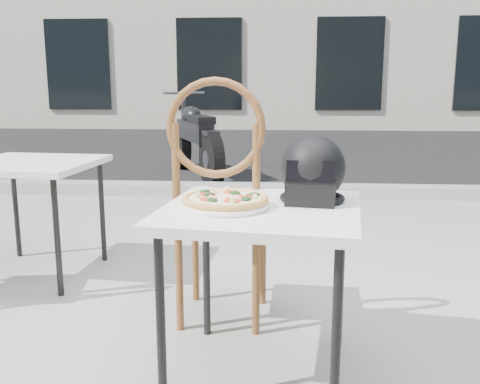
# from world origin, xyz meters

# --- Properties ---
(ground) EXTENTS (80.00, 80.00, 0.00)m
(ground) POSITION_xyz_m (0.00, 0.00, 0.00)
(ground) COLOR #9C9994
(ground) RESTS_ON ground
(street_asphalt) EXTENTS (30.00, 8.00, 0.00)m
(street_asphalt) POSITION_xyz_m (0.00, 7.00, 0.00)
(street_asphalt) COLOR black
(street_asphalt) RESTS_ON ground
(curb) EXTENTS (30.00, 0.25, 0.12)m
(curb) POSITION_xyz_m (0.00, 3.00, 0.06)
(curb) COLOR gray
(curb) RESTS_ON ground
(building_across) EXTENTS (16.00, 6.06, 7.00)m
(building_across) POSITION_xyz_m (-0.00, 13.99, 3.50)
(building_across) COLOR beige
(building_across) RESTS_ON ground
(cafe_table_main) EXTENTS (0.81, 0.81, 0.69)m
(cafe_table_main) POSITION_xyz_m (-0.07, -0.45, 0.62)
(cafe_table_main) COLOR white
(cafe_table_main) RESTS_ON ground
(plate) EXTENTS (0.36, 0.36, 0.02)m
(plate) POSITION_xyz_m (-0.20, -0.48, 0.70)
(plate) COLOR white
(plate) RESTS_ON cafe_table_main
(pizza) EXTENTS (0.35, 0.35, 0.04)m
(pizza) POSITION_xyz_m (-0.20, -0.48, 0.72)
(pizza) COLOR #D49C4D
(pizza) RESTS_ON plate
(helmet) EXTENTS (0.29, 0.30, 0.26)m
(helmet) POSITION_xyz_m (0.12, -0.35, 0.80)
(helmet) COLOR black
(helmet) RESTS_ON cafe_table_main
(cafe_chair_main) EXTENTS (0.47, 0.47, 1.16)m
(cafe_chair_main) POSITION_xyz_m (-0.27, 0.00, 0.65)
(cafe_chair_main) COLOR brown
(cafe_chair_main) RESTS_ON ground
(cafe_table_side) EXTENTS (0.78, 0.78, 0.69)m
(cafe_table_side) POSITION_xyz_m (-1.46, 0.60, 0.63)
(cafe_table_side) COLOR white
(cafe_table_side) RESTS_ON ground
(motorcycle) EXTENTS (0.94, 1.96, 1.04)m
(motorcycle) POSITION_xyz_m (-1.02, 4.07, 0.46)
(motorcycle) COLOR black
(motorcycle) RESTS_ON street_asphalt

